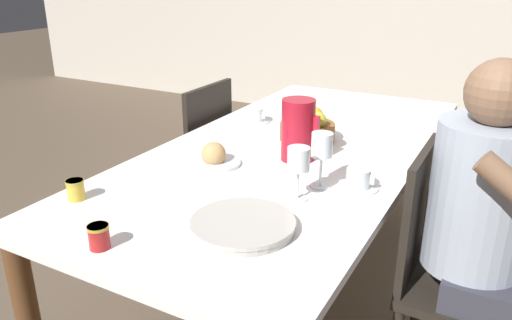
{
  "coord_description": "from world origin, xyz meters",
  "views": [
    {
      "loc": [
        0.78,
        -1.74,
        1.41
      ],
      "look_at": [
        0.0,
        -0.31,
        0.79
      ],
      "focal_mm": 35.0,
      "sensor_mm": 36.0,
      "label": 1
    }
  ],
  "objects_px": {
    "chair_person_side": "(451,274)",
    "wine_glass_juice": "(299,162)",
    "teacup_near_person": "(358,180)",
    "jam_jar_amber": "(76,189)",
    "wine_glass_water": "(322,147)",
    "serving_tray": "(243,225)",
    "person_seated": "(490,222)",
    "red_pitcher": "(298,130)",
    "bread_plate": "(214,157)",
    "fruit_bowl": "(307,128)",
    "teacup_across": "(255,116)",
    "jam_jar_red": "(99,236)",
    "chair_opposite": "(190,160)"
  },
  "relations": [
    {
      "from": "serving_tray",
      "to": "teacup_near_person",
      "type": "bearing_deg",
      "value": 65.54
    },
    {
      "from": "serving_tray",
      "to": "jam_jar_amber",
      "type": "relative_size",
      "value": 4.51
    },
    {
      "from": "jam_jar_red",
      "to": "person_seated",
      "type": "bearing_deg",
      "value": 38.63
    },
    {
      "from": "wine_glass_water",
      "to": "teacup_across",
      "type": "distance_m",
      "value": 0.78
    },
    {
      "from": "jam_jar_amber",
      "to": "fruit_bowl",
      "type": "height_order",
      "value": "fruit_bowl"
    },
    {
      "from": "person_seated",
      "to": "fruit_bowl",
      "type": "relative_size",
      "value": 5.21
    },
    {
      "from": "person_seated",
      "to": "jam_jar_red",
      "type": "xyz_separation_m",
      "value": [
        -0.87,
        -0.7,
        0.06
      ]
    },
    {
      "from": "wine_glass_juice",
      "to": "fruit_bowl",
      "type": "height_order",
      "value": "wine_glass_juice"
    },
    {
      "from": "chair_opposite",
      "to": "serving_tray",
      "type": "height_order",
      "value": "chair_opposite"
    },
    {
      "from": "wine_glass_juice",
      "to": "teacup_across",
      "type": "height_order",
      "value": "wine_glass_juice"
    },
    {
      "from": "serving_tray",
      "to": "person_seated",
      "type": "bearing_deg",
      "value": 36.41
    },
    {
      "from": "serving_tray",
      "to": "wine_glass_juice",
      "type": "bearing_deg",
      "value": 78.38
    },
    {
      "from": "chair_person_side",
      "to": "fruit_bowl",
      "type": "distance_m",
      "value": 0.8
    },
    {
      "from": "chair_person_side",
      "to": "fruit_bowl",
      "type": "bearing_deg",
      "value": -116.51
    },
    {
      "from": "wine_glass_water",
      "to": "serving_tray",
      "type": "relative_size",
      "value": 0.64
    },
    {
      "from": "jam_jar_amber",
      "to": "teacup_across",
      "type": "bearing_deg",
      "value": 84.96
    },
    {
      "from": "red_pitcher",
      "to": "wine_glass_juice",
      "type": "height_order",
      "value": "red_pitcher"
    },
    {
      "from": "red_pitcher",
      "to": "wine_glass_water",
      "type": "xyz_separation_m",
      "value": [
        0.17,
        -0.2,
        0.02
      ]
    },
    {
      "from": "teacup_near_person",
      "to": "chair_opposite",
      "type": "bearing_deg",
      "value": 155.26
    },
    {
      "from": "wine_glass_water",
      "to": "jam_jar_amber",
      "type": "height_order",
      "value": "wine_glass_water"
    },
    {
      "from": "red_pitcher",
      "to": "serving_tray",
      "type": "bearing_deg",
      "value": -80.76
    },
    {
      "from": "wine_glass_water",
      "to": "chair_opposite",
      "type": "bearing_deg",
      "value": 150.35
    },
    {
      "from": "teacup_across",
      "to": "person_seated",
      "type": "bearing_deg",
      "value": -24.42
    },
    {
      "from": "teacup_across",
      "to": "bread_plate",
      "type": "distance_m",
      "value": 0.56
    },
    {
      "from": "person_seated",
      "to": "teacup_near_person",
      "type": "height_order",
      "value": "person_seated"
    },
    {
      "from": "bread_plate",
      "to": "fruit_bowl",
      "type": "distance_m",
      "value": 0.46
    },
    {
      "from": "wine_glass_juice",
      "to": "teacup_across",
      "type": "distance_m",
      "value": 0.85
    },
    {
      "from": "teacup_near_person",
      "to": "fruit_bowl",
      "type": "distance_m",
      "value": 0.51
    },
    {
      "from": "bread_plate",
      "to": "fruit_bowl",
      "type": "bearing_deg",
      "value": 65.97
    },
    {
      "from": "teacup_near_person",
      "to": "jam_jar_amber",
      "type": "bearing_deg",
      "value": -146.12
    },
    {
      "from": "teacup_near_person",
      "to": "serving_tray",
      "type": "relative_size",
      "value": 0.46
    },
    {
      "from": "teacup_near_person",
      "to": "jam_jar_amber",
      "type": "relative_size",
      "value": 2.07
    },
    {
      "from": "chair_person_side",
      "to": "serving_tray",
      "type": "bearing_deg",
      "value": -47.41
    },
    {
      "from": "wine_glass_water",
      "to": "fruit_bowl",
      "type": "height_order",
      "value": "wine_glass_water"
    },
    {
      "from": "wine_glass_water",
      "to": "teacup_near_person",
      "type": "height_order",
      "value": "wine_glass_water"
    },
    {
      "from": "chair_person_side",
      "to": "jam_jar_red",
      "type": "bearing_deg",
      "value": -47.27
    },
    {
      "from": "teacup_across",
      "to": "wine_glass_water",
      "type": "bearing_deg",
      "value": -45.02
    },
    {
      "from": "red_pitcher",
      "to": "wine_glass_juice",
      "type": "xyz_separation_m",
      "value": [
        0.14,
        -0.32,
        0.01
      ]
    },
    {
      "from": "jam_jar_red",
      "to": "fruit_bowl",
      "type": "bearing_deg",
      "value": 83.2
    },
    {
      "from": "teacup_across",
      "to": "bread_plate",
      "type": "bearing_deg",
      "value": -76.91
    },
    {
      "from": "wine_glass_water",
      "to": "teacup_near_person",
      "type": "distance_m",
      "value": 0.16
    },
    {
      "from": "serving_tray",
      "to": "fruit_bowl",
      "type": "bearing_deg",
      "value": 100.74
    },
    {
      "from": "red_pitcher",
      "to": "bread_plate",
      "type": "height_order",
      "value": "red_pitcher"
    },
    {
      "from": "person_seated",
      "to": "fruit_bowl",
      "type": "height_order",
      "value": "person_seated"
    },
    {
      "from": "wine_glass_juice",
      "to": "serving_tray",
      "type": "bearing_deg",
      "value": -101.62
    },
    {
      "from": "teacup_near_person",
      "to": "wine_glass_juice",
      "type": "bearing_deg",
      "value": -129.35
    },
    {
      "from": "chair_person_side",
      "to": "wine_glass_juice",
      "type": "bearing_deg",
      "value": -64.59
    },
    {
      "from": "teacup_near_person",
      "to": "fruit_bowl",
      "type": "bearing_deg",
      "value": 132.37
    },
    {
      "from": "chair_person_side",
      "to": "bread_plate",
      "type": "xyz_separation_m",
      "value": [
        -0.85,
        -0.09,
        0.28
      ]
    },
    {
      "from": "bread_plate",
      "to": "fruit_bowl",
      "type": "xyz_separation_m",
      "value": [
        0.19,
        0.42,
        0.03
      ]
    }
  ]
}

